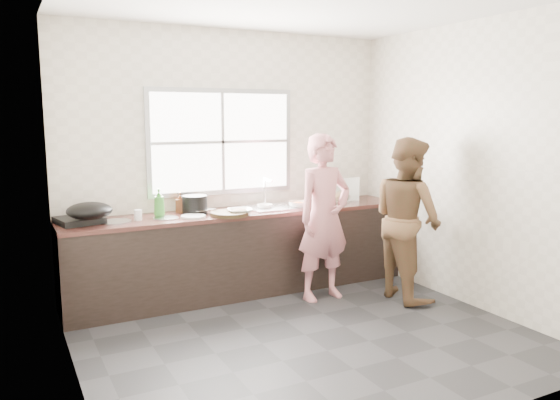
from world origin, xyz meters
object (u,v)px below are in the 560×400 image
bottle_brown_short (200,203)px  wok (89,211)px  bottle_green (159,203)px  black_pot (195,204)px  burner (79,220)px  pot_lid_right (166,218)px  cutting_board (230,214)px  bottle_brown_tall (180,203)px  bowl_held (265,206)px  bowl_crabs (299,205)px  pot_lid_left (116,222)px  glass_jar (138,215)px  bowl_mince (240,212)px  dish_rack (338,190)px  woman (324,223)px  person_side (407,219)px  plate_food (193,216)px

bottle_brown_short → wok: 1.17m
bottle_green → black_pot: bearing=4.8°
burner → pot_lid_right: bearing=-10.9°
cutting_board → bottle_brown_tall: 0.54m
black_pot → bottle_green: (-0.37, -0.03, 0.05)m
bowl_held → bottle_brown_short: bottle_brown_short is taller
bowl_crabs → bottle_brown_tall: (-1.19, 0.30, 0.07)m
bottle_green → bottle_brown_short: size_ratio=1.77×
bottle_brown_tall → bottle_brown_short: bottle_brown_tall is taller
bottle_brown_short → pot_lid_left: 0.94m
black_pot → glass_jar: black_pot is taller
bowl_crabs → glass_jar: size_ratio=1.74×
black_pot → cutting_board: bearing=-47.9°
cutting_board → glass_jar: glass_jar is taller
bowl_mince → dish_rack: (1.27, 0.19, 0.11)m
woman → bottle_brown_tall: 1.45m
woman → wok: (-2.15, 0.46, 0.22)m
woman → bottle_green: (-1.49, 0.60, 0.23)m
dish_rack → pot_lid_left: size_ratio=1.38×
bottle_brown_tall → glass_jar: bottle_brown_tall is taller
bottle_green → wok: bearing=-167.9°
bowl_crabs → woman: bearing=-83.5°
bottle_green → pot_lid_left: 0.46m
wok → person_side: bearing=-15.7°
bottle_brown_tall → woman: bearing=-30.3°
pot_lid_left → wok: bearing=-168.0°
plate_food → pot_lid_right: 0.26m
woman → bottle_brown_short: 1.29m
bottle_green → burner: size_ratio=0.73×
person_side → burner: person_side is taller
bowl_held → bottle_brown_tall: 0.87m
black_pot → glass_jar: 0.60m
bowl_mince → bottle_green: size_ratio=0.89×
bowl_mince → black_pot: size_ratio=0.99×
bottle_brown_short → glass_jar: 0.74m
bottle_brown_short → person_side: bearing=-32.6°
cutting_board → bottle_green: size_ratio=1.36×
person_side → pot_lid_left: (-2.66, 0.86, 0.06)m
wok → pot_lid_right: (0.69, 0.02, -0.13)m
bowl_crabs → bowl_held: (-0.35, 0.10, 0.00)m
cutting_board → burner: burner is taller
bowl_mince → bottle_brown_tall: size_ratio=1.27×
bowl_mince → bottle_brown_short: 0.51m
bowl_held → wok: 1.75m
bottle_brown_tall → glass_jar: size_ratio=1.94×
bowl_held → wok: size_ratio=0.51×
black_pot → pot_lid_left: (-0.79, -0.12, -0.08)m
glass_jar → burner: (-0.50, 0.11, -0.02)m
pot_lid_left → pot_lid_right: 0.46m
cutting_board → pot_lid_right: bearing=167.5°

